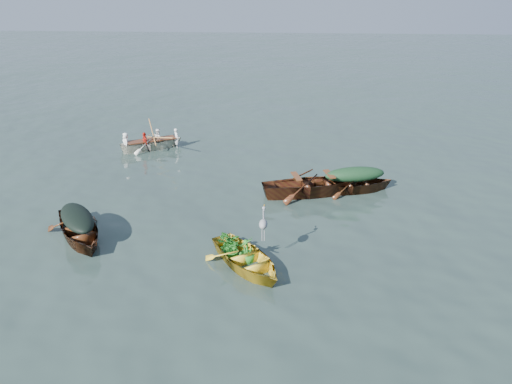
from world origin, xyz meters
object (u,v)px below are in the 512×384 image
(yellow_dinghy, at_px, (246,268))
(open_wooden_boat, at_px, (312,195))
(green_tarp_boat, at_px, (353,192))
(heron, at_px, (263,230))
(rowed_boat, at_px, (152,149))
(dark_covered_boat, at_px, (80,239))

(yellow_dinghy, relative_size, open_wooden_boat, 0.70)
(green_tarp_boat, xyz_separation_m, heron, (-2.81, -5.09, 0.92))
(open_wooden_boat, xyz_separation_m, rowed_boat, (-7.02, 4.60, 0.00))
(heron, bearing_deg, open_wooden_boat, 35.86)
(open_wooden_boat, bearing_deg, yellow_dinghy, 144.88)
(dark_covered_boat, relative_size, rowed_boat, 1.01)
(open_wooden_boat, distance_m, heron, 4.96)
(dark_covered_boat, relative_size, green_tarp_boat, 1.00)
(green_tarp_boat, distance_m, rowed_boat, 9.47)
(open_wooden_boat, height_order, heron, heron)
(green_tarp_boat, distance_m, open_wooden_boat, 1.52)
(dark_covered_boat, relative_size, heron, 4.25)
(green_tarp_boat, relative_size, rowed_boat, 1.02)
(dark_covered_boat, xyz_separation_m, heron, (5.34, -0.77, 0.92))
(green_tarp_boat, height_order, heron, heron)
(rowed_boat, bearing_deg, green_tarp_boat, -148.40)
(dark_covered_boat, relative_size, open_wooden_boat, 0.81)
(dark_covered_boat, bearing_deg, rowed_boat, 56.41)
(dark_covered_boat, bearing_deg, green_tarp_boat, -7.92)
(rowed_boat, distance_m, heron, 10.92)
(dark_covered_boat, height_order, heron, heron)
(yellow_dinghy, relative_size, heron, 3.67)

